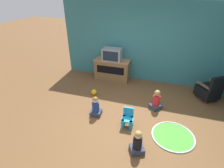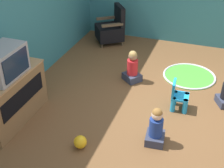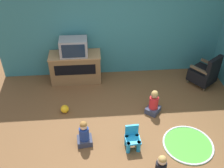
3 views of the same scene
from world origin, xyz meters
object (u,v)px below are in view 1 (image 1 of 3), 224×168
(yellow_kid_chair, at_px, (128,119))
(child_watching_right, at_px, (156,101))
(television, at_px, (112,54))
(child_watching_left, at_px, (96,107))
(toy_ball, at_px, (94,92))
(tv_cabinet, at_px, (112,69))
(black_armchair, at_px, (209,90))
(child_watching_center, at_px, (137,143))

(yellow_kid_chair, distance_m, child_watching_right, 1.11)
(television, distance_m, yellow_kid_chair, 2.66)
(child_watching_left, xyz_separation_m, toy_ball, (-0.44, 0.92, -0.15))
(television, xyz_separation_m, toy_ball, (-0.23, -1.20, -0.88))
(child_watching_left, bearing_deg, toy_ball, 109.75)
(child_watching_right, bearing_deg, tv_cabinet, 89.43)
(child_watching_right, bearing_deg, black_armchair, -19.06)
(toy_ball, bearing_deg, tv_cabinet, 79.58)
(television, distance_m, child_watching_center, 3.42)
(yellow_kid_chair, bearing_deg, child_watching_right, 54.21)
(tv_cabinet, height_order, television, television)
(television, relative_size, black_armchair, 0.77)
(child_watching_center, bearing_deg, yellow_kid_chair, 91.22)
(television, xyz_separation_m, child_watching_right, (1.71, -1.35, -0.71))
(television, height_order, yellow_kid_chair, television)
(child_watching_left, distance_m, child_watching_right, 1.68)
(yellow_kid_chair, xyz_separation_m, toy_ball, (-1.34, 1.09, -0.11))
(television, height_order, child_watching_left, television)
(black_armchair, bearing_deg, child_watching_left, -6.32)
(tv_cabinet, height_order, toy_ball, tv_cabinet)
(tv_cabinet, xyz_separation_m, yellow_kid_chair, (1.11, -2.32, -0.19))
(child_watching_left, bearing_deg, yellow_kid_chair, -16.05)
(black_armchair, xyz_separation_m, child_watching_left, (-2.95, -1.70, -0.09))
(black_armchair, distance_m, child_watching_left, 3.41)
(child_watching_center, bearing_deg, child_watching_left, 119.22)
(tv_cabinet, xyz_separation_m, child_watching_left, (0.21, -2.15, -0.15))
(black_armchair, height_order, child_watching_center, black_armchair)
(tv_cabinet, distance_m, television, 0.58)
(child_watching_right, bearing_deg, television, 90.11)
(child_watching_center, bearing_deg, toy_ball, 107.30)
(child_watching_center, bearing_deg, black_armchair, 30.45)
(tv_cabinet, relative_size, yellow_kid_chair, 2.62)
(tv_cabinet, relative_size, child_watching_center, 2.27)
(yellow_kid_chair, distance_m, toy_ball, 1.73)
(television, xyz_separation_m, child_watching_left, (0.21, -2.12, -0.72))
(child_watching_center, distance_m, child_watching_right, 1.66)
(child_watching_center, relative_size, child_watching_right, 0.94)
(black_armchair, bearing_deg, child_watching_center, 20.47)
(yellow_kid_chair, bearing_deg, child_watching_left, 166.42)
(black_armchair, bearing_deg, yellow_kid_chair, 5.95)
(black_armchair, relative_size, child_watching_left, 1.50)
(toy_ball, bearing_deg, child_watching_center, -46.46)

